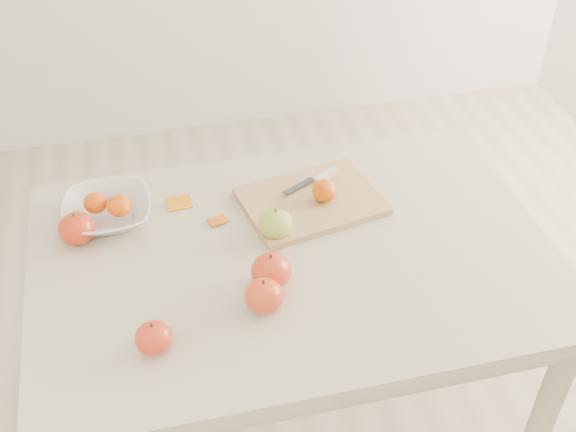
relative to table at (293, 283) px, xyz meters
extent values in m
cube|color=beige|center=(0.00, 0.00, 0.08)|extent=(1.20, 0.80, 0.04)
cylinder|color=#BCAA8E|center=(-0.54, 0.34, -0.30)|extent=(0.06, 0.06, 0.71)
cylinder|color=#BCAA8E|center=(0.54, 0.34, -0.30)|extent=(0.06, 0.06, 0.71)
cylinder|color=#BCAA8E|center=(0.54, -0.34, -0.30)|extent=(0.06, 0.06, 0.71)
cube|color=tan|center=(0.09, 0.16, 0.11)|extent=(0.37, 0.30, 0.02)
ellipsoid|color=#CB4107|center=(0.12, 0.15, 0.14)|extent=(0.06, 0.06, 0.05)
imported|color=silver|center=(-0.41, 0.22, 0.13)|extent=(0.21, 0.21, 0.05)
ellipsoid|color=#CE3E07|center=(-0.43, 0.23, 0.15)|extent=(0.06, 0.06, 0.05)
ellipsoid|color=orange|center=(-0.38, 0.21, 0.15)|extent=(0.06, 0.06, 0.05)
cube|color=orange|center=(-0.23, 0.24, 0.10)|extent=(0.06, 0.05, 0.01)
cube|color=#CE610E|center=(-0.15, 0.15, 0.10)|extent=(0.05, 0.04, 0.01)
cube|color=white|center=(0.15, 0.24, 0.12)|extent=(0.07, 0.05, 0.01)
cube|color=#3A3E42|center=(0.07, 0.21, 0.12)|extent=(0.09, 0.06, 0.00)
ellipsoid|color=olive|center=(-0.03, 0.07, 0.14)|extent=(0.08, 0.08, 0.07)
ellipsoid|color=#A11B0C|center=(-0.10, -0.15, 0.14)|extent=(0.08, 0.08, 0.07)
ellipsoid|color=#8E1205|center=(-0.07, -0.09, 0.14)|extent=(0.09, 0.09, 0.08)
ellipsoid|color=#970402|center=(-0.34, -0.21, 0.13)|extent=(0.07, 0.07, 0.07)
ellipsoid|color=#A80302|center=(-0.48, 0.16, 0.14)|extent=(0.08, 0.08, 0.08)
camera|label=1|loc=(-0.30, -1.19, 1.24)|focal=45.00mm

